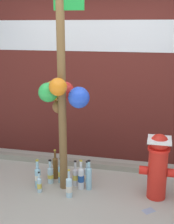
% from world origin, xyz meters
% --- Properties ---
extents(ground_plane, '(14.00, 14.00, 0.00)m').
position_xyz_m(ground_plane, '(0.00, 0.00, 0.00)').
color(ground_plane, '#ADA899').
extents(building_wall, '(10.00, 0.21, 3.89)m').
position_xyz_m(building_wall, '(0.00, 1.67, 1.95)').
color(building_wall, '#561E19').
rests_on(building_wall, ground_plane).
extents(curb_strip, '(8.00, 0.12, 0.08)m').
position_xyz_m(curb_strip, '(0.00, 1.21, 0.04)').
color(curb_strip, gray).
rests_on(curb_strip, ground_plane).
extents(memorial_post, '(0.64, 0.54, 2.76)m').
position_xyz_m(memorial_post, '(-0.26, 0.55, 1.42)').
color(memorial_post, brown).
rests_on(memorial_post, ground_plane).
extents(fire_hydrant, '(0.44, 0.28, 0.83)m').
position_xyz_m(fire_hydrant, '(0.93, 0.56, 0.43)').
color(fire_hydrant, red).
rests_on(fire_hydrant, ground_plane).
extents(bottle_0, '(0.07, 0.07, 0.40)m').
position_xyz_m(bottle_0, '(0.08, 0.56, 0.17)').
color(bottle_0, '#93CCE0').
rests_on(bottle_0, ground_plane).
extents(bottle_1, '(0.08, 0.08, 0.33)m').
position_xyz_m(bottle_1, '(-0.46, 0.60, 0.13)').
color(bottle_1, '#B2DBEA').
rests_on(bottle_1, ground_plane).
extents(bottle_2, '(0.06, 0.06, 0.35)m').
position_xyz_m(bottle_2, '(-0.34, 0.65, 0.13)').
color(bottle_2, '#93CCE0').
rests_on(bottle_2, ground_plane).
extents(bottle_3, '(0.06, 0.06, 0.28)m').
position_xyz_m(bottle_3, '(-0.52, 0.34, 0.10)').
color(bottle_3, '#B2DBEA').
rests_on(bottle_3, ground_plane).
extents(bottle_4, '(0.08, 0.08, 0.40)m').
position_xyz_m(bottle_4, '(-0.02, 0.54, 0.16)').
color(bottle_4, silver).
rests_on(bottle_4, ground_plane).
extents(bottle_5, '(0.08, 0.08, 0.35)m').
position_xyz_m(bottle_5, '(-0.12, 0.62, 0.13)').
color(bottle_5, silver).
rests_on(bottle_5, ground_plane).
extents(bottle_6, '(0.08, 0.08, 0.39)m').
position_xyz_m(bottle_6, '(-0.58, 0.44, 0.16)').
color(bottle_6, '#93CCE0').
rests_on(bottle_6, ground_plane).
extents(bottle_7, '(0.08, 0.08, 0.37)m').
position_xyz_m(bottle_7, '(-0.12, 0.32, 0.14)').
color(bottle_7, '#B2DBEA').
rests_on(bottle_7, ground_plane).
extents(bottle_8, '(0.07, 0.07, 0.42)m').
position_xyz_m(bottle_8, '(-0.44, 0.74, 0.17)').
color(bottle_8, brown).
rests_on(bottle_8, ground_plane).
extents(bottle_9, '(0.07, 0.07, 0.30)m').
position_xyz_m(bottle_9, '(0.01, 0.74, 0.12)').
color(bottle_9, '#B2DBEA').
rests_on(bottle_9, ground_plane).
extents(litter_2, '(0.17, 0.17, 0.01)m').
position_xyz_m(litter_2, '(0.86, 0.23, 0.00)').
color(litter_2, '#8C99B2').
rests_on(litter_2, ground_plane).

